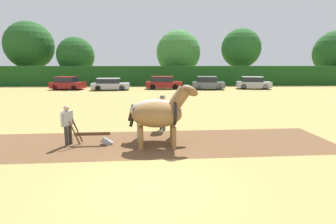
{
  "coord_description": "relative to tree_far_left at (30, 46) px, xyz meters",
  "views": [
    {
      "loc": [
        0.26,
        -6.38,
        3.23
      ],
      "look_at": [
        0.66,
        4.88,
        1.1
      ],
      "focal_mm": 28.0,
      "sensor_mm": 36.0,
      "label": 1
    }
  ],
  "objects": [
    {
      "name": "parked_car_center_right",
      "position": [
        32.13,
        -10.78,
        -5.14
      ],
      "size": [
        4.38,
        2.53,
        1.52
      ],
      "rotation": [
        0.0,
        0.0,
        -0.2
      ],
      "color": "#A8A8B2",
      "rests_on": "ground"
    },
    {
      "name": "tree_far_left",
      "position": [
        0.0,
        0.0,
        0.0
      ],
      "size": [
        7.46,
        7.46,
        9.62
      ],
      "color": "brown",
      "rests_on": "ground"
    },
    {
      "name": "parked_car_center_left",
      "position": [
        20.92,
        -10.49,
        -5.12
      ],
      "size": [
        4.5,
        1.9,
        1.57
      ],
      "rotation": [
        0.0,
        0.0,
        -0.04
      ],
      "color": "maroon",
      "rests_on": "ground"
    },
    {
      "name": "hedgerow",
      "position": [
        20.07,
        -5.27,
        -4.5
      ],
      "size": [
        69.26,
        1.98,
        2.76
      ],
      "primitive_type": "cube",
      "color": "#194719",
      "rests_on": "ground"
    },
    {
      "name": "draft_horse_lead_right",
      "position": [
        20.33,
        -32.37,
        -4.59
      ],
      "size": [
        2.91,
        1.06,
        2.4
      ],
      "rotation": [
        0.0,
        0.0,
        0.05
      ],
      "color": "#B2A38E",
      "rests_on": "ground"
    },
    {
      "name": "parked_car_center",
      "position": [
        26.33,
        -11.21,
        -5.13
      ],
      "size": [
        3.96,
        2.07,
        1.58
      ],
      "rotation": [
        0.0,
        0.0,
        -0.08
      ],
      "color": "#565B66",
      "rests_on": "ground"
    },
    {
      "name": "tree_center_left",
      "position": [
        23.53,
        -0.02,
        -1.06
      ],
      "size": [
        7.07,
        7.07,
        8.36
      ],
      "color": "#423323",
      "rests_on": "ground"
    },
    {
      "name": "parked_car_left",
      "position": [
        14.51,
        -11.63,
        -5.19
      ],
      "size": [
        4.53,
        2.08,
        1.42
      ],
      "rotation": [
        0.0,
        0.0,
        0.07
      ],
      "color": "#A8A8B2",
      "rests_on": "ground"
    },
    {
      "name": "tree_center",
      "position": [
        33.71,
        -0.03,
        -0.37
      ],
      "size": [
        6.32,
        6.32,
        8.68
      ],
      "color": "#423323",
      "rests_on": "ground"
    },
    {
      "name": "farmer_beside_team",
      "position": [
        20.5,
        -30.8,
        -4.89
      ],
      "size": [
        0.47,
        0.52,
        1.69
      ],
      "rotation": [
        0.0,
        0.0,
        0.73
      ],
      "color": "#4C4C4C",
      "rests_on": "ground"
    },
    {
      "name": "farmer_at_plow",
      "position": [
        16.73,
        -33.01,
        -4.96
      ],
      "size": [
        0.38,
        0.6,
        1.59
      ],
      "rotation": [
        0.0,
        0.0,
        -0.43
      ],
      "color": "#38332D",
      "rests_on": "ground"
    },
    {
      "name": "parked_car_far_left",
      "position": [
        9.21,
        -10.87,
        -5.13
      ],
      "size": [
        4.23,
        2.5,
        1.57
      ],
      "rotation": [
        0.0,
        0.0,
        -0.18
      ],
      "color": "maroon",
      "rests_on": "ground"
    },
    {
      "name": "ground_plane",
      "position": [
        20.07,
        -36.8,
        -5.88
      ],
      "size": [
        240.0,
        240.0,
        0.0
      ],
      "primitive_type": "plane",
      "color": "#998447"
    },
    {
      "name": "plow",
      "position": [
        17.81,
        -33.03,
        -5.56
      ],
      "size": [
        1.64,
        0.48,
        1.13
      ],
      "rotation": [
        0.0,
        0.0,
        0.05
      ],
      "color": "#4C331E",
      "rests_on": "ground"
    },
    {
      "name": "plowed_furrow_strip",
      "position": [
        17.14,
        -33.06,
        -5.87
      ],
      "size": [
        20.78,
        4.69,
        0.01
      ],
      "primitive_type": "cube",
      "rotation": [
        0.0,
        0.0,
        0.05
      ],
      "color": "brown",
      "rests_on": "ground"
    },
    {
      "name": "draft_horse_lead_left",
      "position": [
        20.37,
        -33.47,
        -4.56
      ],
      "size": [
        2.68,
        1.11,
        2.44
      ],
      "rotation": [
        0.0,
        0.0,
        0.05
      ],
      "color": "brown",
      "rests_on": "ground"
    },
    {
      "name": "tree_left",
      "position": [
        7.54,
        -1.47,
        -1.58
      ],
      "size": [
        5.67,
        5.67,
        7.14
      ],
      "color": "#423323",
      "rests_on": "ground"
    }
  ]
}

